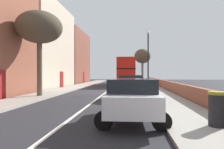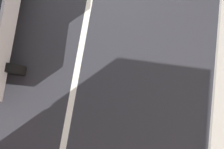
# 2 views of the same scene
# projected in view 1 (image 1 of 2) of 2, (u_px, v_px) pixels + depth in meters

# --- Properties ---
(ground_plane) EXTENTS (84.00, 84.00, 0.00)m
(ground_plane) POSITION_uv_depth(u_px,v_px,m) (105.00, 93.00, 18.90)
(ground_plane) COLOR #28282D
(road_centre_line) EXTENTS (0.16, 54.00, 0.01)m
(road_centre_line) POSITION_uv_depth(u_px,v_px,m) (105.00, 93.00, 18.90)
(road_centre_line) COLOR silver
(road_centre_line) RESTS_ON ground
(sidewalk_left) EXTENTS (2.60, 60.00, 0.12)m
(sidewalk_left) POSITION_uv_depth(u_px,v_px,m) (56.00, 92.00, 19.37)
(sidewalk_left) COLOR #9E998E
(sidewalk_left) RESTS_ON ground
(sidewalk_right) EXTENTS (2.60, 60.00, 0.12)m
(sidewalk_right) POSITION_uv_depth(u_px,v_px,m) (157.00, 93.00, 18.42)
(sidewalk_right) COLOR #9E998E
(sidewalk_right) RESTS_ON ground
(terraced_houses_left) EXTENTS (4.07, 47.52, 10.75)m
(terraced_houses_left) POSITION_uv_depth(u_px,v_px,m) (23.00, 43.00, 20.02)
(terraced_houses_left) COLOR brown
(terraced_houses_left) RESTS_ON ground
(boundary_wall_right) EXTENTS (0.36, 54.00, 1.03)m
(boundary_wall_right) POSITION_uv_depth(u_px,v_px,m) (174.00, 88.00, 18.26)
(boundary_wall_right) COLOR brown
(boundary_wall_right) RESTS_ON ground
(double_decker_bus) EXTENTS (3.69, 10.97, 4.06)m
(double_decker_bus) POSITION_uv_depth(u_px,v_px,m) (126.00, 70.00, 31.38)
(double_decker_bus) COLOR red
(double_decker_bus) RESTS_ON ground
(parked_car_white_right_0) EXTENTS (2.58, 4.11, 1.67)m
(parked_car_white_right_0) POSITION_uv_depth(u_px,v_px,m) (132.00, 97.00, 7.64)
(parked_car_white_right_0) COLOR silver
(parked_car_white_right_0) RESTS_ON ground
(parked_car_white_right_2) EXTENTS (2.56, 4.48, 1.73)m
(parked_car_white_right_2) POSITION_uv_depth(u_px,v_px,m) (131.00, 85.00, 14.70)
(parked_car_white_right_2) COLOR silver
(parked_car_white_right_2) RESTS_ON ground
(parked_car_white_right_3) EXTENTS (2.58, 4.33, 1.70)m
(parked_car_white_right_3) POSITION_uv_depth(u_px,v_px,m) (131.00, 82.00, 21.34)
(parked_car_white_right_3) COLOR silver
(parked_car_white_right_3) RESTS_ON ground
(street_tree_right_1) EXTENTS (3.20, 3.20, 6.62)m
(street_tree_right_1) POSITION_uv_depth(u_px,v_px,m) (142.00, 56.00, 39.32)
(street_tree_right_1) COLOR #7A6B56
(street_tree_right_1) RESTS_ON sidewalk_right
(street_tree_left_2) EXTENTS (3.56, 3.56, 6.61)m
(street_tree_left_2) POSITION_uv_depth(u_px,v_px,m) (39.00, 28.00, 15.45)
(street_tree_left_2) COLOR brown
(street_tree_left_2) RESTS_ON sidewalk_left
(lamppost_right) EXTENTS (0.32, 0.32, 6.31)m
(lamppost_right) POSITION_uv_depth(u_px,v_px,m) (148.00, 55.00, 21.31)
(lamppost_right) COLOR black
(lamppost_right) RESTS_ON sidewalk_right
(litter_bin_right) EXTENTS (0.55, 0.55, 1.15)m
(litter_bin_right) POSITION_uv_depth(u_px,v_px,m) (217.00, 109.00, 6.50)
(litter_bin_right) COLOR black
(litter_bin_right) RESTS_ON sidewalk_right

